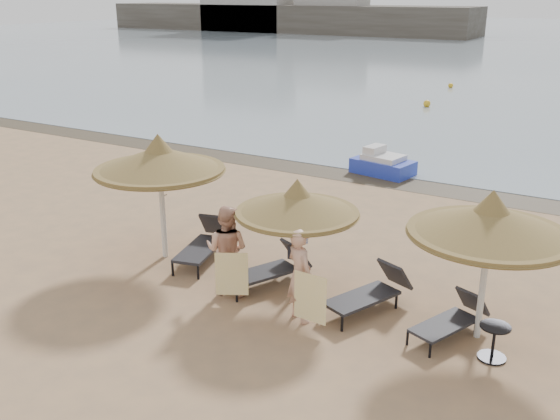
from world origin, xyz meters
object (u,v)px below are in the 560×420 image
(palapa_right, at_px, (490,222))
(side_table, at_px, (493,343))
(palapa_left, at_px, (159,160))
(person_left, at_px, (227,243))
(palapa_center, at_px, (297,203))
(lounger_near_right, at_px, (372,291))
(lounger_far_left, at_px, (205,242))
(person_right, at_px, (300,268))
(lounger_near_left, at_px, (271,267))
(pedal_boat, at_px, (382,164))
(lounger_far_right, at_px, (453,318))

(palapa_right, distance_m, side_table, 2.07)
(palapa_left, height_order, person_left, palapa_left)
(palapa_center, bearing_deg, palapa_left, 178.10)
(palapa_center, distance_m, lounger_near_right, 2.26)
(lounger_far_left, xyz_separation_m, person_left, (1.47, -1.17, 0.70))
(side_table, relative_size, person_left, 0.28)
(palapa_right, relative_size, lounger_near_right, 1.40)
(palapa_left, distance_m, lounger_near_right, 5.57)
(palapa_left, bearing_deg, palapa_right, 0.32)
(lounger_near_right, xyz_separation_m, side_table, (2.47, -0.60, -0.09))
(palapa_left, bearing_deg, person_left, -18.34)
(lounger_near_right, distance_m, person_right, 1.64)
(palapa_left, height_order, lounger_near_left, palapa_left)
(lounger_near_right, bearing_deg, palapa_center, -151.53)
(lounger_near_left, bearing_deg, lounger_far_left, -165.37)
(pedal_boat, bearing_deg, palapa_right, -48.66)
(person_left, bearing_deg, palapa_left, -28.97)
(palapa_left, height_order, palapa_center, palapa_left)
(palapa_left, xyz_separation_m, pedal_boat, (1.80, 9.28, -2.01))
(lounger_near_right, bearing_deg, person_right, -111.10)
(palapa_right, bearing_deg, pedal_boat, 120.72)
(person_left, relative_size, person_right, 1.03)
(lounger_near_right, bearing_deg, pedal_boat, 132.68)
(person_left, xyz_separation_m, person_right, (1.84, -0.25, -0.03))
(lounger_near_left, xyz_separation_m, side_table, (4.75, -0.56, -0.09))
(lounger_far_left, bearing_deg, palapa_center, -24.45)
(lounger_far_left, relative_size, lounger_near_left, 1.07)
(lounger_near_right, xyz_separation_m, person_left, (-2.86, -0.83, 0.72))
(lounger_near_right, height_order, person_right, person_right)
(lounger_far_left, relative_size, side_table, 3.40)
(lounger_near_left, xyz_separation_m, lounger_near_right, (2.27, 0.04, 0.00))
(person_left, relative_size, pedal_boat, 1.01)
(person_right, bearing_deg, palapa_left, 14.29)
(lounger_far_right, bearing_deg, lounger_near_right, -164.03)
(person_right, relative_size, pedal_boat, 0.98)
(palapa_right, bearing_deg, person_left, -170.59)
(lounger_near_left, bearing_deg, side_table, 18.54)
(person_left, bearing_deg, lounger_near_right, -174.50)
(palapa_left, xyz_separation_m, palapa_right, (7.29, 0.04, -0.13))
(lounger_far_right, relative_size, person_right, 0.83)
(palapa_center, height_order, lounger_far_right, palapa_center)
(palapa_left, height_order, palapa_right, palapa_left)
(lounger_near_right, distance_m, lounger_far_right, 1.66)
(lounger_far_right, distance_m, pedal_boat, 10.68)
(lounger_far_left, height_order, person_left, person_left)
(lounger_near_left, relative_size, pedal_boat, 0.91)
(side_table, height_order, person_left, person_left)
(palapa_center, height_order, side_table, palapa_center)
(lounger_far_right, height_order, side_table, lounger_far_right)
(palapa_right, xyz_separation_m, lounger_near_left, (-4.35, -0.03, -1.85))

